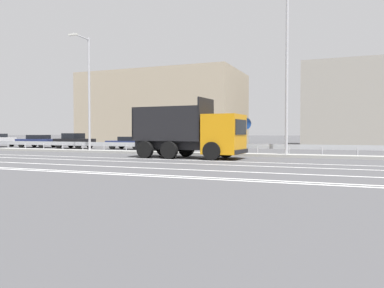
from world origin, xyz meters
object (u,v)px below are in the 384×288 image
object	(u,v)px
parked_car_3	(129,143)
parked_car_4	(171,141)
median_road_sign	(245,135)
street_lamp_1	(88,89)
street_lamp_2	(286,66)
parked_car_2	(74,141)
dump_truck	(202,136)
parked_car_1	(38,141)

from	to	relation	value
parked_car_3	parked_car_4	xyz separation A→B (m)	(4.66, -0.77, 0.17)
median_road_sign	parked_car_3	bearing A→B (deg)	155.35
street_lamp_1	parked_car_3	size ratio (longest dim) A/B	2.21
median_road_sign	street_lamp_1	xyz separation A→B (m)	(-12.36, -0.32, 3.52)
parked_car_3	street_lamp_2	bearing A→B (deg)	-112.37
street_lamp_1	street_lamp_2	bearing A→B (deg)	0.17
median_road_sign	parked_car_2	distance (m)	18.97
parked_car_2	parked_car_4	xyz separation A→B (m)	(10.47, -0.21, 0.05)
street_lamp_1	parked_car_4	xyz separation A→B (m)	(4.58, 5.26, -4.14)
street_lamp_2	parked_car_3	xyz separation A→B (m)	(-15.12, 5.98, -5.08)
street_lamp_1	parked_car_2	bearing A→B (deg)	137.06
street_lamp_2	dump_truck	bearing A→B (deg)	-148.17
street_lamp_1	parked_car_3	distance (m)	7.41
parked_car_4	parked_car_2	bearing A→B (deg)	-93.98
parked_car_1	parked_car_2	distance (m)	5.00
median_road_sign	parked_car_2	xyz separation A→B (m)	(-18.24, 5.16, -0.66)
dump_truck	street_lamp_2	xyz separation A→B (m)	(4.59, 2.85, 4.37)
street_lamp_1	parked_car_1	distance (m)	13.08
median_road_sign	parked_car_2	bearing A→B (deg)	164.22
street_lamp_2	parked_car_3	distance (m)	17.04
dump_truck	street_lamp_2	world-z (taller)	street_lamp_2
median_road_sign	parked_car_1	distance (m)	23.90
dump_truck	street_lamp_1	bearing A→B (deg)	-102.84
median_road_sign	street_lamp_2	size ratio (longest dim) A/B	0.25
street_lamp_2	parked_car_2	world-z (taller)	street_lamp_2
street_lamp_1	parked_car_4	world-z (taller)	street_lamp_1
street_lamp_1	parked_car_1	world-z (taller)	street_lamp_1
median_road_sign	parked_car_2	size ratio (longest dim) A/B	0.64
dump_truck	street_lamp_2	bearing A→B (deg)	124.04
street_lamp_2	parked_car_2	bearing A→B (deg)	165.45
street_lamp_1	parked_car_3	world-z (taller)	street_lamp_1
street_lamp_2	parked_car_4	xyz separation A→B (m)	(-10.46, 5.22, -4.91)
parked_car_1	parked_car_3	size ratio (longest dim) A/B	1.03
parked_car_3	parked_car_1	bearing A→B (deg)	89.88
median_road_sign	parked_car_1	bearing A→B (deg)	166.48
street_lamp_1	parked_car_2	distance (m)	9.06
median_road_sign	parked_car_1	xyz separation A→B (m)	(-23.23, 5.58, -0.72)
parked_car_2	parked_car_4	distance (m)	10.47
parked_car_3	parked_car_4	distance (m)	4.73
street_lamp_1	street_lamp_2	size ratio (longest dim) A/B	0.86
street_lamp_2	parked_car_1	world-z (taller)	street_lamp_2
dump_truck	parked_car_3	distance (m)	13.76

